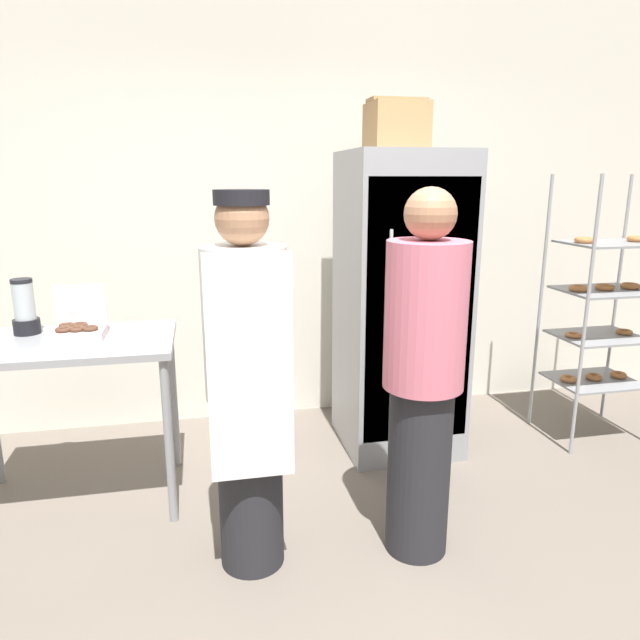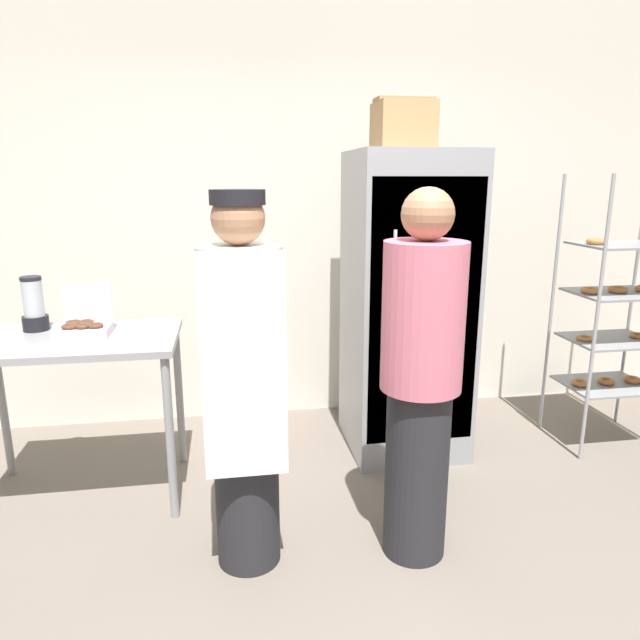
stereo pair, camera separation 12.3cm
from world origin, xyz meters
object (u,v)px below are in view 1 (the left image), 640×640
object	(u,v)px
baking_rack	(602,312)
donut_box	(79,329)
person_customer	(423,377)
blender_pitcher	(25,309)
refrigerator	(400,305)
cardboard_storage_box	(396,125)
person_baker	(247,383)

from	to	relation	value
baking_rack	donut_box	world-z (taller)	baking_rack
donut_box	person_customer	bearing A→B (deg)	-26.90
baking_rack	blender_pitcher	world-z (taller)	baking_rack
refrigerator	person_customer	size ratio (longest dim) A/B	1.11
donut_box	cardboard_storage_box	world-z (taller)	cardboard_storage_box
donut_box	cardboard_storage_box	size ratio (longest dim) A/B	0.80
baking_rack	person_baker	size ratio (longest dim) A/B	1.04
cardboard_storage_box	person_customer	size ratio (longest dim) A/B	0.20
refrigerator	person_baker	size ratio (longest dim) A/B	1.12
refrigerator	person_baker	xyz separation A→B (m)	(-1.03, -1.01, -0.07)
baking_rack	person_baker	xyz separation A→B (m)	(-2.36, -0.87, 0.01)
baking_rack	person_customer	bearing A→B (deg)	-150.04
donut_box	person_baker	xyz separation A→B (m)	(0.79, -0.73, -0.09)
donut_box	person_customer	size ratio (longest dim) A/B	0.16
donut_box	person_baker	distance (m)	1.08
cardboard_storage_box	person_baker	size ratio (longest dim) A/B	0.20
cardboard_storage_box	baking_rack	bearing A→B (deg)	-5.91
refrigerator	cardboard_storage_box	distance (m)	1.06
person_customer	donut_box	bearing A→B (deg)	153.10
person_customer	baking_rack	bearing A→B (deg)	29.96
baking_rack	donut_box	size ratio (longest dim) A/B	6.61
refrigerator	donut_box	bearing A→B (deg)	-171.33
blender_pitcher	baking_rack	bearing A→B (deg)	-0.20
baking_rack	refrigerator	bearing A→B (deg)	173.77
blender_pitcher	cardboard_storage_box	xyz separation A→B (m)	(2.05, 0.13, 0.96)
blender_pitcher	person_baker	bearing A→B (deg)	-39.17
baking_rack	person_baker	distance (m)	2.52
donut_box	blender_pitcher	xyz separation A→B (m)	(-0.28, 0.15, 0.08)
blender_pitcher	person_customer	world-z (taller)	person_customer
donut_box	blender_pitcher	world-z (taller)	blender_pitcher
person_baker	person_customer	bearing A→B (deg)	-4.30
baking_rack	blender_pitcher	bearing A→B (deg)	179.80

